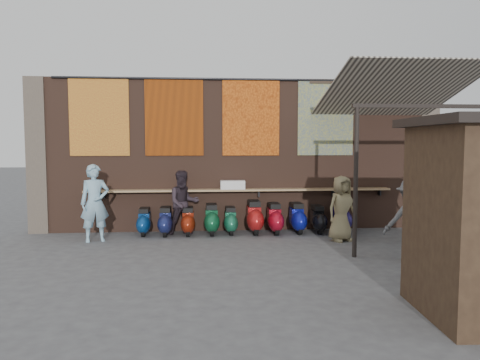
{
  "coord_description": "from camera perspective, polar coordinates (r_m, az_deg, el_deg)",
  "views": [
    {
      "loc": [
        -1.05,
        -9.8,
        2.36
      ],
      "look_at": [
        -0.1,
        1.2,
        1.45
      ],
      "focal_mm": 35.0,
      "sensor_mm": 36.0,
      "label": 1
    }
  ],
  "objects": [
    {
      "name": "ground",
      "position": [
        10.13,
        1.16,
        -8.78
      ],
      "size": [
        70.0,
        70.0,
        0.0
      ],
      "primitive_type": "plane",
      "color": "#474749",
      "rests_on": "ground"
    },
    {
      "name": "brick_wall",
      "position": [
        12.55,
        -0.13,
        3.04
      ],
      "size": [
        10.0,
        0.4,
        4.0
      ],
      "primitive_type": "cube",
      "color": "brown",
      "rests_on": "ground"
    },
    {
      "name": "pier_left",
      "position": [
        13.17,
        -23.33,
        2.74
      ],
      "size": [
        0.5,
        0.5,
        4.0
      ],
      "primitive_type": "cube",
      "color": "#4C4238",
      "rests_on": "ground"
    },
    {
      "name": "pier_right",
      "position": [
        13.98,
        21.65,
        2.88
      ],
      "size": [
        0.5,
        0.5,
        4.0
      ],
      "primitive_type": "cube",
      "color": "#4C4238",
      "rests_on": "ground"
    },
    {
      "name": "eating_counter",
      "position": [
        12.24,
        0.01,
        -1.22
      ],
      "size": [
        8.0,
        0.32,
        0.05
      ],
      "primitive_type": "cube",
      "color": "#9E7A51",
      "rests_on": "brick_wall"
    },
    {
      "name": "shelf_box",
      "position": [
        12.18,
        -0.9,
        -0.6
      ],
      "size": [
        0.64,
        0.27,
        0.23
      ],
      "primitive_type": "cube",
      "color": "white",
      "rests_on": "eating_counter"
    },
    {
      "name": "tapestry_redgold",
      "position": [
        12.56,
        -16.79,
        7.41
      ],
      "size": [
        1.5,
        0.02,
        2.0
      ],
      "primitive_type": "cube",
      "color": "maroon",
      "rests_on": "brick_wall"
    },
    {
      "name": "tapestry_sun",
      "position": [
        12.31,
        -8.03,
        7.62
      ],
      "size": [
        1.5,
        0.02,
        2.0
      ],
      "primitive_type": "cube",
      "color": "#E0560D",
      "rests_on": "brick_wall"
    },
    {
      "name": "tapestry_orange",
      "position": [
        12.37,
        1.35,
        7.65
      ],
      "size": [
        1.5,
        0.02,
        2.0
      ],
      "primitive_type": "cube",
      "color": "orange",
      "rests_on": "brick_wall"
    },
    {
      "name": "tapestry_multi",
      "position": [
        12.74,
        10.4,
        7.49
      ],
      "size": [
        1.5,
        0.02,
        2.0
      ],
      "primitive_type": "cube",
      "color": "#284393",
      "rests_on": "brick_wall"
    },
    {
      "name": "hang_rail",
      "position": [
        12.42,
        -0.04,
        12.18
      ],
      "size": [
        9.5,
        0.06,
        0.06
      ],
      "primitive_type": "cylinder",
      "rotation": [
        0.0,
        1.57,
        0.0
      ],
      "color": "black",
      "rests_on": "brick_wall"
    },
    {
      "name": "scooter_stool_0",
      "position": [
        12.1,
        -11.6,
        -5.01
      ],
      "size": [
        0.32,
        0.72,
        0.68
      ],
      "primitive_type": null,
      "color": "navy",
      "rests_on": "ground"
    },
    {
      "name": "scooter_stool_1",
      "position": [
        11.97,
        -9.07,
        -5.01
      ],
      "size": [
        0.34,
        0.75,
        0.71
      ],
      "primitive_type": null,
      "color": "#161D50",
      "rests_on": "ground"
    },
    {
      "name": "scooter_stool_2",
      "position": [
        11.94,
        -6.34,
        -5.02
      ],
      "size": [
        0.33,
        0.74,
        0.7
      ],
      "primitive_type": null,
      "color": "maroon",
      "rests_on": "ground"
    },
    {
      "name": "scooter_stool_3",
      "position": [
        11.98,
        -3.48,
        -4.82
      ],
      "size": [
        0.36,
        0.81,
        0.77
      ],
      "primitive_type": null,
      "color": "#10512E",
      "rests_on": "ground"
    },
    {
      "name": "scooter_stool_4",
      "position": [
        12.02,
        -1.16,
        -4.97
      ],
      "size": [
        0.33,
        0.73,
        0.69
      ],
      "primitive_type": null,
      "color": "#186143",
      "rests_on": "ground"
    },
    {
      "name": "scooter_stool_5",
      "position": [
        12.08,
        1.76,
        -4.56
      ],
      "size": [
        0.4,
        0.88,
        0.84
      ],
      "primitive_type": null,
      "color": "#AA1616",
      "rests_on": "ground"
    },
    {
      "name": "scooter_stool_6",
      "position": [
        12.09,
        4.25,
        -4.71
      ],
      "size": [
        0.37,
        0.82,
        0.78
      ],
      "primitive_type": null,
      "color": "maroon",
      "rests_on": "ground"
    },
    {
      "name": "scooter_stool_7",
      "position": [
        12.25,
        6.99,
        -4.63
      ],
      "size": [
        0.37,
        0.81,
        0.77
      ],
      "primitive_type": null,
      "color": "#0C1489",
      "rests_on": "ground"
    },
    {
      "name": "scooter_stool_8",
      "position": [
        12.33,
        9.47,
        -4.75
      ],
      "size": [
        0.33,
        0.74,
        0.7
      ],
      "primitive_type": null,
      "color": "black",
      "rests_on": "ground"
    },
    {
      "name": "scooter_stool_9",
      "position": [
        12.48,
        12.2,
        -4.43
      ],
      "size": [
        0.38,
        0.85,
        0.81
      ],
      "primitive_type": null,
      "color": "#1E1654",
      "rests_on": "ground"
    },
    {
      "name": "diner_left",
      "position": [
        11.56,
        -17.27,
        -2.7
      ],
      "size": [
        0.77,
        0.63,
        1.83
      ],
      "primitive_type": "imported",
      "rotation": [
        0.0,
        0.0,
        0.32
      ],
      "color": "#8CB7CC",
      "rests_on": "ground"
    },
    {
      "name": "diner_right",
      "position": [
        11.9,
        -6.9,
        -2.79
      ],
      "size": [
        0.93,
        0.8,
        1.64
      ],
      "primitive_type": "imported",
      "rotation": [
        0.0,
        0.0,
        0.26
      ],
      "color": "#2A2027",
      "rests_on": "ground"
    },
    {
      "name": "shopper_navy",
      "position": [
        11.67,
        21.04,
        -2.92
      ],
      "size": [
        1.05,
        1.01,
        1.76
      ],
      "primitive_type": "imported",
      "rotation": [
        0.0,
        0.0,
        3.89
      ],
      "color": "black",
      "rests_on": "ground"
    },
    {
      "name": "shopper_grey",
      "position": [
        9.89,
        20.09,
        -4.58
      ],
      "size": [
        1.09,
        0.68,
        1.63
      ],
      "primitive_type": "imported",
      "rotation": [
        0.0,
        0.0,
        3.07
      ],
      "color": "#595A5E",
      "rests_on": "ground"
    },
    {
      "name": "shopper_tan",
      "position": [
        11.37,
        12.26,
        -3.42
      ],
      "size": [
        0.89,
        0.75,
        1.56
      ],
      "primitive_type": "imported",
      "rotation": [
        0.0,
        0.0,
        0.39
      ],
      "color": "#887C56",
      "rests_on": "ground"
    },
    {
      "name": "stall_sign",
      "position": [
        8.0,
        27.19,
        0.61
      ],
      "size": [
        1.2,
        0.11,
        0.5
      ],
      "primitive_type": "cube",
      "rotation": [
        0.0,
        0.0,
        -0.06
      ],
      "color": "gold",
      "rests_on": "market_stall"
    },
    {
      "name": "stall_shelf",
      "position": [
        8.11,
        26.94,
        -5.92
      ],
      "size": [
        1.97,
        0.21,
        0.06
      ],
      "primitive_type": "cube",
      "rotation": [
        0.0,
        0.0,
        -0.06
      ],
      "color": "#473321",
      "rests_on": "market_stall"
    },
    {
      "name": "awning_canvas",
      "position": [
        11.69,
        18.31,
        10.3
      ],
      "size": [
        3.2,
        3.28,
        0.97
      ],
      "primitive_type": "cube",
      "rotation": [
        -0.28,
        0.0,
        0.0
      ],
      "color": "beige",
      "rests_on": "brick_wall"
    },
    {
      "name": "awning_ledger",
      "position": [
        13.2,
        15.59,
        11.44
      ],
      "size": [
        3.3,
        0.08,
        0.12
      ],
      "primitive_type": "cube",
      "color": "#33261C",
      "rests_on": "brick_wall"
    },
    {
      "name": "awning_header",
      "position": [
        10.29,
        21.57,
        8.38
      ],
      "size": [
        3.0,
        0.08,
        0.08
      ],
      "primitive_type": "cube",
      "color": "black",
      "rests_on": "awning_post_left"
    },
    {
      "name": "awning_post_left",
      "position": [
        9.76,
        13.92,
        -0.21
      ],
      "size": [
        0.09,
        0.09,
        3.1
      ],
      "primitive_type": "cylinder",
      "color": "black",
      "rests_on": "ground"
    }
  ]
}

